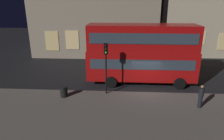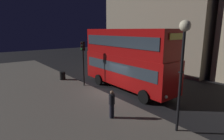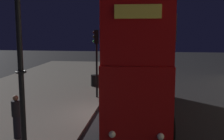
# 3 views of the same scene
# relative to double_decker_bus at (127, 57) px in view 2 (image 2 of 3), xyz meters

# --- Properties ---
(ground_plane) EXTENTS (80.00, 80.00, 0.00)m
(ground_plane) POSITION_rel_double_decker_bus_xyz_m (0.35, -1.69, -3.03)
(ground_plane) COLOR black
(sidewalk_slab) EXTENTS (44.00, 9.98, 0.12)m
(sidewalk_slab) POSITION_rel_double_decker_bus_xyz_m (0.35, -7.32, -2.97)
(sidewalk_slab) COLOR #5B564F
(sidewalk_slab) RESTS_ON ground
(building_with_clock) EXTENTS (16.83, 8.86, 16.72)m
(building_with_clock) POSITION_rel_double_decker_bus_xyz_m (-5.61, 12.17, 5.33)
(building_with_clock) COLOR gray
(building_with_clock) RESTS_ON ground
(double_decker_bus) EXTENTS (9.97, 2.85, 5.45)m
(double_decker_bus) POSITION_rel_double_decker_bus_xyz_m (0.00, 0.00, 0.00)
(double_decker_bus) COLOR #9E0C0C
(double_decker_bus) RESTS_ON ground
(traffic_light_near_kerb) EXTENTS (0.35, 0.38, 4.21)m
(traffic_light_near_kerb) POSITION_rel_double_decker_bus_xyz_m (-3.00, -2.79, 0.10)
(traffic_light_near_kerb) COLOR black
(traffic_light_near_kerb) RESTS_ON sidewalk_slab
(street_lamp) EXTENTS (0.55, 0.55, 5.72)m
(street_lamp) POSITION_rel_double_decker_bus_xyz_m (7.17, -2.85, 1.43)
(street_lamp) COLOR black
(street_lamp) RESTS_ON sidewalk_slab
(pedestrian) EXTENTS (0.36, 0.36, 1.73)m
(pedestrian) POSITION_rel_double_decker_bus_xyz_m (3.90, -4.70, -2.02)
(pedestrian) COLOR black
(pedestrian) RESTS_ON sidewalk_slab
(litter_bin) EXTENTS (0.59, 0.59, 0.86)m
(litter_bin) POSITION_rel_double_decker_bus_xyz_m (-6.33, -3.54, -2.49)
(litter_bin) COLOR black
(litter_bin) RESTS_ON sidewalk_slab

